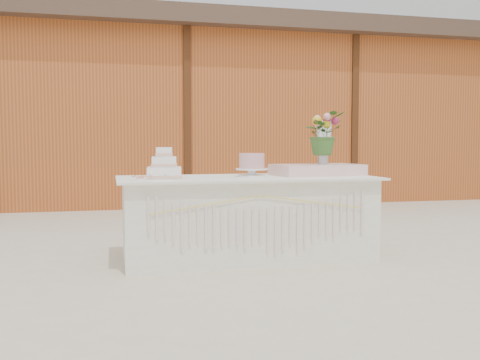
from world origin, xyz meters
name	(u,v)px	position (x,y,z in m)	size (l,w,h in m)	color
ground	(247,258)	(0.00, 0.00, 0.00)	(80.00, 80.00, 0.00)	beige
barn	(173,113)	(-0.01, 5.99, 1.68)	(12.60, 4.60, 3.30)	#AF5524
cake_table	(248,218)	(0.00, 0.00, 0.39)	(2.40, 1.00, 0.77)	white
wedding_cake	(164,168)	(-0.78, -0.02, 0.86)	(0.34, 0.34, 0.28)	white
pink_cake_stand	(252,164)	(0.05, 0.02, 0.89)	(0.30, 0.30, 0.22)	white
satin_runner	(317,170)	(0.73, 0.08, 0.82)	(0.84, 0.49, 0.11)	#FFD1CD
flower_vase	(323,157)	(0.81, 0.14, 0.94)	(0.10, 0.10, 0.14)	silver
bouquet	(323,128)	(0.81, 0.14, 1.23)	(0.39, 0.34, 0.43)	#356026
loose_flowers	(138,177)	(-1.00, 0.13, 0.78)	(0.14, 0.33, 0.02)	pink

